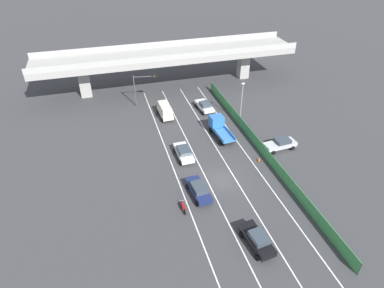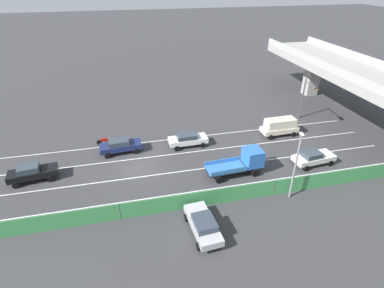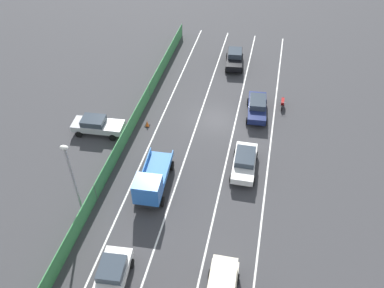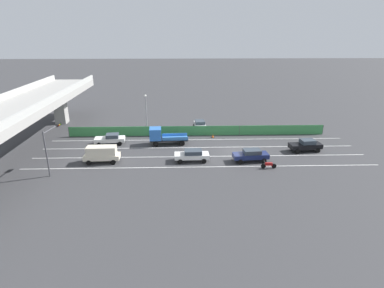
{
  "view_description": "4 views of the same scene",
  "coord_description": "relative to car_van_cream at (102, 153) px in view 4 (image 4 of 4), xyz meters",
  "views": [
    {
      "loc": [
        -12.41,
        -29.31,
        27.15
      ],
      "look_at": [
        -2.16,
        6.01,
        2.06
      ],
      "focal_mm": 30.86,
      "sensor_mm": 36.0,
      "label": 1
    },
    {
      "loc": [
        27.12,
        -0.56,
        18.13
      ],
      "look_at": [
        -1.33,
        6.12,
        1.32
      ],
      "focal_mm": 28.29,
      "sensor_mm": 36.0,
      "label": 2
    },
    {
      "loc": [
        -4.22,
        29.76,
        23.95
      ],
      "look_at": [
        1.24,
        5.51,
        1.46
      ],
      "focal_mm": 37.31,
      "sensor_mm": 36.0,
      "label": 3
    },
    {
      "loc": [
        -42.02,
        7.2,
        16.55
      ],
      "look_at": [
        0.96,
        5.93,
        0.84
      ],
      "focal_mm": 29.61,
      "sensor_mm": 36.0,
      "label": 4
    }
  ],
  "objects": [
    {
      "name": "lane_line_right_edge",
      "position": [
        8.62,
        -12.99,
        -1.24
      ],
      "size": [
        0.14,
        45.74,
        0.01
      ],
      "primitive_type": "cube",
      "color": "silver",
      "rests_on": "ground"
    },
    {
      "name": "car_sedan_black",
      "position": [
        3.19,
        -28.17,
        -0.31
      ],
      "size": [
        2.35,
        4.71,
        1.73
      ],
      "color": "black",
      "rests_on": "ground"
    },
    {
      "name": "car_hatchback_white",
      "position": [
        6.94,
        0.36,
        -0.36
      ],
      "size": [
        2.37,
        4.61,
        1.6
      ],
      "color": "silver",
      "rests_on": "ground"
    },
    {
      "name": "traffic_cone",
      "position": [
        9.59,
        -15.46,
        -0.96
      ],
      "size": [
        0.47,
        0.47,
        0.61
      ],
      "color": "orange",
      "rests_on": "ground"
    },
    {
      "name": "street_lamp",
      "position": [
        11.33,
        -4.72,
        2.85
      ],
      "size": [
        0.6,
        0.36,
        6.69
      ],
      "color": "gray",
      "rests_on": "ground"
    },
    {
      "name": "car_sedan_navy",
      "position": [
        -0.23,
        -19.59,
        -0.33
      ],
      "size": [
        2.24,
        4.76,
        1.63
      ],
      "color": "navy",
      "rests_on": "ground"
    },
    {
      "name": "traffic_light",
      "position": [
        -2.68,
        5.07,
        2.78
      ],
      "size": [
        4.06,
        0.82,
        5.65
      ],
      "color": "#47474C",
      "rests_on": "ground"
    },
    {
      "name": "car_sedan_white",
      "position": [
        0.01,
        -11.81,
        -0.35
      ],
      "size": [
        2.1,
        4.59,
        1.56
      ],
      "color": "white",
      "rests_on": "ground"
    },
    {
      "name": "car_van_cream",
      "position": [
        0.0,
        0.0,
        0.0
      ],
      "size": [
        2.1,
        4.65,
        2.19
      ],
      "color": "beige",
      "rests_on": "ground"
    },
    {
      "name": "lane_line_left_edge",
      "position": [
        -1.94,
        -12.99,
        -1.24
      ],
      "size": [
        0.14,
        45.74,
        0.01
      ],
      "primitive_type": "cube",
      "color": "silver",
      "rests_on": "ground"
    },
    {
      "name": "flatbed_truck_blue",
      "position": [
        6.68,
        -7.4,
        0.07
      ],
      "size": [
        2.54,
        5.83,
        2.57
      ],
      "color": "black",
      "rests_on": "ground"
    },
    {
      "name": "ground_plane",
      "position": [
        3.34,
        -17.86,
        -1.24
      ],
      "size": [
        300.0,
        300.0,
        0.0
      ],
      "primitive_type": "plane",
      "color": "#38383A"
    },
    {
      "name": "lane_line_mid_left",
      "position": [
        1.58,
        -12.99,
        -1.24
      ],
      "size": [
        0.14,
        45.74,
        0.01
      ],
      "primitive_type": "cube",
      "color": "silver",
      "rests_on": "ground"
    },
    {
      "name": "lane_line_mid_right",
      "position": [
        5.1,
        -12.99,
        -1.24
      ],
      "size": [
        0.14,
        45.74,
        0.01
      ],
      "primitive_type": "cube",
      "color": "silver",
      "rests_on": "ground"
    },
    {
      "name": "motorcycle",
      "position": [
        -2.61,
        -21.37,
        -0.78
      ],
      "size": [
        0.6,
        1.95,
        0.93
      ],
      "color": "black",
      "rests_on": "ground"
    },
    {
      "name": "green_fence",
      "position": [
        10.72,
        -12.99,
        -0.43
      ],
      "size": [
        0.1,
        41.84,
        1.62
      ],
      "color": "#3D8E4C",
      "rests_on": "ground"
    },
    {
      "name": "elevated_overpass",
      "position": [
        3.34,
        11.88,
        4.67
      ],
      "size": [
        48.87,
        8.1,
        7.6
      ],
      "color": "#A09E99",
      "rests_on": "ground"
    },
    {
      "name": "parked_wagon_silver",
      "position": [
        13.74,
        -13.6,
        -0.35
      ],
      "size": [
        4.78,
        2.29,
        1.6
      ],
      "color": "#B2B5B7",
      "rests_on": "ground"
    }
  ]
}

